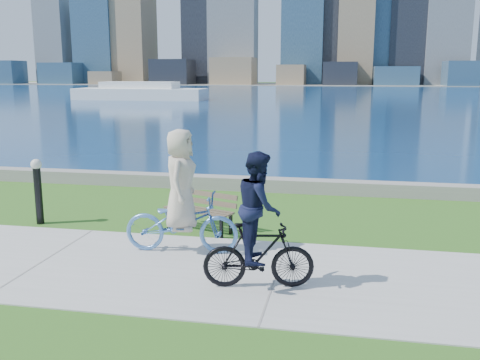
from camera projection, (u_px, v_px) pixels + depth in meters
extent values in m
plane|color=#2A5B17|center=(276.00, 277.00, 8.46)|extent=(320.00, 320.00, 0.00)
cube|color=#ABAAA5|center=(276.00, 277.00, 8.46)|extent=(80.00, 3.50, 0.02)
cube|color=gray|center=(305.00, 186.00, 14.39)|extent=(90.00, 0.50, 0.35)
cube|color=navy|center=(339.00, 94.00, 77.71)|extent=(320.00, 131.00, 0.01)
cube|color=gray|center=(342.00, 84.00, 133.47)|extent=(320.00, 30.00, 0.12)
cube|color=navy|center=(8.00, 72.00, 138.95)|extent=(6.70, 7.06, 5.99)
cube|color=navy|center=(63.00, 73.00, 138.27)|extent=(9.57, 8.09, 5.44)
cube|color=#7F694E|center=(105.00, 78.00, 133.85)|extent=(6.31, 6.21, 3.27)
cube|color=black|center=(173.00, 72.00, 132.86)|extent=(9.58, 8.39, 6.18)
cube|color=#7F694E|center=(234.00, 71.00, 130.93)|extent=(10.27, 9.28, 6.57)
cube|color=#7F694E|center=(291.00, 75.00, 127.87)|extent=(6.47, 7.85, 4.80)
cube|color=black|center=(340.00, 74.00, 125.19)|extent=(7.81, 7.72, 5.43)
cube|color=navy|center=(395.00, 76.00, 123.18)|extent=(9.91, 7.49, 4.37)
cube|color=navy|center=(460.00, 74.00, 118.25)|extent=(6.58, 8.81, 5.49)
cube|color=slate|center=(58.00, 39.00, 144.76)|extent=(7.94, 10.77, 23.49)
cube|color=navy|center=(96.00, 31.00, 140.48)|extent=(10.46, 7.93, 27.48)
cube|color=#7F694E|center=(133.00, 30.00, 141.21)|extent=(9.02, 11.81, 28.09)
cube|color=black|center=(410.00, 28.00, 129.11)|extent=(9.66, 9.55, 27.10)
cube|color=white|center=(140.00, 94.00, 61.63)|extent=(15.16, 4.33, 1.30)
cube|color=white|center=(140.00, 85.00, 61.43)|extent=(8.66, 3.25, 0.76)
cube|color=black|center=(169.00, 218.00, 11.09)|extent=(0.07, 0.07, 0.42)
cube|color=black|center=(221.00, 228.00, 10.42)|extent=(0.07, 0.07, 0.42)
cube|color=black|center=(179.00, 215.00, 11.37)|extent=(0.07, 0.07, 0.42)
cube|color=black|center=(231.00, 224.00, 10.70)|extent=(0.07, 0.07, 0.42)
cube|color=brown|center=(194.00, 212.00, 10.71)|extent=(1.44, 0.61, 0.04)
cube|color=brown|center=(198.00, 210.00, 10.83)|extent=(1.44, 0.61, 0.04)
cube|color=brown|center=(203.00, 209.00, 10.96)|extent=(1.44, 0.61, 0.04)
cube|color=brown|center=(206.00, 202.00, 11.03)|extent=(1.43, 0.58, 0.11)
cube|color=brown|center=(206.00, 194.00, 11.02)|extent=(1.43, 0.58, 0.11)
cylinder|color=black|center=(38.00, 195.00, 11.34)|extent=(0.16, 0.16, 1.24)
sphere|color=silver|center=(36.00, 164.00, 11.21)|extent=(0.23, 0.23, 0.23)
imported|color=#5387CA|center=(181.00, 223.00, 9.52)|extent=(0.85, 2.09, 1.07)
imported|color=silver|center=(181.00, 180.00, 9.37)|extent=(0.63, 0.92, 1.78)
imported|color=black|center=(259.00, 255.00, 7.94)|extent=(0.77, 1.72, 1.00)
imported|color=#111433|center=(259.00, 207.00, 7.79)|extent=(0.74, 0.88, 1.63)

